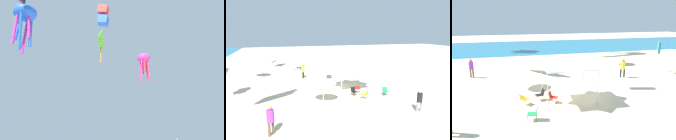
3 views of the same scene
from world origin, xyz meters
The scene contains 11 objects.
ground centered at (0.00, 0.00, -0.05)m, with size 120.00×120.00×0.10m, color beige.
canopy_tent centered at (-1.32, -0.81, 2.79)m, with size 3.54×3.22×3.15m.
beach_umbrella centered at (-4.53, 2.86, 2.12)m, with size 2.25×2.24×2.46m.
folding_chair_facing_ocean centered at (-3.26, -0.39, 0.47)m, with size 0.71×0.63×0.82m.
folding_chair_left_of_tent centered at (-4.50, -1.03, 0.47)m, with size 0.81×0.80×0.82m.
folding_chair_near_cooler centered at (-4.11, -3.34, 0.47)m, with size 0.70×0.62×0.82m.
folding_chair_right_of_tent centered at (-2.53, -1.08, 0.47)m, with size 0.80×0.75×0.82m.
banner_flag centered at (8.57, 2.18, 2.19)m, with size 0.36×0.06×3.64m.
person_far_stroller centered at (-8.51, -3.80, 1.05)m, with size 0.42×0.47×1.78m.
person_near_umbrella centered at (5.59, 3.37, 1.12)m, with size 0.48×0.45×1.91m.
person_beachcomber centered at (-9.00, 7.18, 1.12)m, with size 0.45×0.45×1.91m.
Camera 2 is at (-21.13, 6.64, 6.26)m, focal length 32.82 mm.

